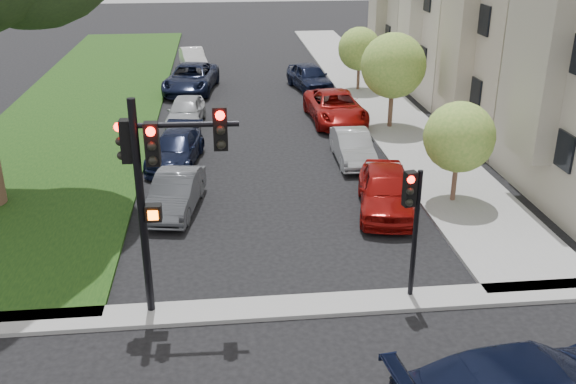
{
  "coord_description": "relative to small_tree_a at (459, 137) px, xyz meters",
  "views": [
    {
      "loc": [
        -1.82,
        -11.94,
        9.23
      ],
      "look_at": [
        0.0,
        5.0,
        2.0
      ],
      "focal_mm": 40.0,
      "sensor_mm": 36.0,
      "label": 1
    }
  ],
  "objects": [
    {
      "name": "traffic_signal_secondary",
      "position": [
        -3.37,
        -5.93,
        0.09
      ],
      "size": [
        0.48,
        0.39,
        3.62
      ],
      "color": "black",
      "rests_on": "ground"
    },
    {
      "name": "car_parked_9",
      "position": [
        -9.77,
        23.58,
        -1.76
      ],
      "size": [
        2.09,
        4.27,
        1.35
      ],
      "primitive_type": "imported",
      "rotation": [
        0.0,
        0.0,
        0.17
      ],
      "color": "silver",
      "rests_on": "ground"
    },
    {
      "name": "sidewalk_right",
      "position": [
        0.55,
        15.88,
        -2.37
      ],
      "size": [
        3.5,
        44.0,
        0.12
      ],
      "primitive_type": "cube",
      "color": "#9A9A9A",
      "rests_on": "ground"
    },
    {
      "name": "car_parked_1",
      "position": [
        -2.7,
        4.51,
        -1.79
      ],
      "size": [
        1.41,
        3.92,
        1.29
      ],
      "primitive_type": "imported",
      "rotation": [
        0.0,
        0.0,
        -0.01
      ],
      "color": "#999BA0",
      "rests_on": "ground"
    },
    {
      "name": "small_tree_c",
      "position": [
        0.0,
        16.23,
        0.03
      ],
      "size": [
        2.46,
        2.46,
        3.69
      ],
      "color": "brown",
      "rests_on": "ground"
    },
    {
      "name": "car_parked_2",
      "position": [
        -2.41,
        10.24,
        -1.69
      ],
      "size": [
        2.69,
        5.45,
        1.49
      ],
      "primitive_type": "imported",
      "rotation": [
        0.0,
        0.0,
        0.04
      ],
      "color": "maroon",
      "rests_on": "ground"
    },
    {
      "name": "car_parked_7",
      "position": [
        -9.74,
        10.46,
        -1.74
      ],
      "size": [
        2.02,
        4.21,
        1.39
      ],
      "primitive_type": "imported",
      "rotation": [
        0.0,
        0.0,
        -0.1
      ],
      "color": "#999BA0",
      "rests_on": "ground"
    },
    {
      "name": "car_parked_6",
      "position": [
        -9.94,
        5.01,
        -1.78
      ],
      "size": [
        2.52,
        4.71,
        1.3
      ],
      "primitive_type": "imported",
      "rotation": [
        0.0,
        0.0,
        -0.16
      ],
      "color": "black",
      "rests_on": "ground"
    },
    {
      "name": "car_parked_3",
      "position": [
        -2.76,
        16.91,
        -1.67
      ],
      "size": [
        2.64,
        4.73,
        1.52
      ],
      "primitive_type": "imported",
      "rotation": [
        0.0,
        0.0,
        0.2
      ],
      "color": "black",
      "rests_on": "ground"
    },
    {
      "name": "sidewalk_cross",
      "position": [
        -6.2,
        -6.12,
        -2.37
      ],
      "size": [
        60.0,
        1.0,
        0.12
      ],
      "primitive_type": "cube",
      "color": "#9A9A9A",
      "rests_on": "ground"
    },
    {
      "name": "ground",
      "position": [
        -6.2,
        -8.12,
        -2.43
      ],
      "size": [
        140.0,
        140.0,
        0.0
      ],
      "primitive_type": "plane",
      "color": "black",
      "rests_on": "ground"
    },
    {
      "name": "car_parked_0",
      "position": [
        -2.57,
        -0.45,
        -1.66
      ],
      "size": [
        2.64,
        4.78,
        1.54
      ],
      "primitive_type": "imported",
      "rotation": [
        0.0,
        0.0,
        -0.19
      ],
      "color": "maroon",
      "rests_on": "ground"
    },
    {
      "name": "grass_strip",
      "position": [
        -15.2,
        15.88,
        -2.37
      ],
      "size": [
        8.0,
        44.0,
        0.12
      ],
      "primitive_type": "cube",
      "color": "black",
      "rests_on": "ground"
    },
    {
      "name": "car_parked_5",
      "position": [
        -9.69,
        0.34,
        -1.77
      ],
      "size": [
        2.04,
        4.16,
        1.31
      ],
      "primitive_type": "imported",
      "rotation": [
        0.0,
        0.0,
        -0.17
      ],
      "color": "#3F4247",
      "rests_on": "ground"
    },
    {
      "name": "small_tree_b",
      "position": [
        0.0,
        8.86,
        0.59
      ],
      "size": [
        3.03,
        3.03,
        4.54
      ],
      "color": "brown",
      "rests_on": "ground"
    },
    {
      "name": "car_parked_8",
      "position": [
        -9.69,
        17.17,
        -1.64
      ],
      "size": [
        3.45,
        5.99,
        1.57
      ],
      "primitive_type": "imported",
      "rotation": [
        0.0,
        0.0,
        -0.16
      ],
      "color": "black",
      "rests_on": "ground"
    },
    {
      "name": "small_tree_a",
      "position": [
        0.0,
        0.0,
        0.0
      ],
      "size": [
        2.44,
        2.44,
        3.65
      ],
      "color": "brown",
      "rests_on": "ground"
    },
    {
      "name": "traffic_signal_main",
      "position": [
        -9.56,
        -5.88,
        1.44
      ],
      "size": [
        2.74,
        0.71,
        5.61
      ],
      "color": "black",
      "rests_on": "ground"
    }
  ]
}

